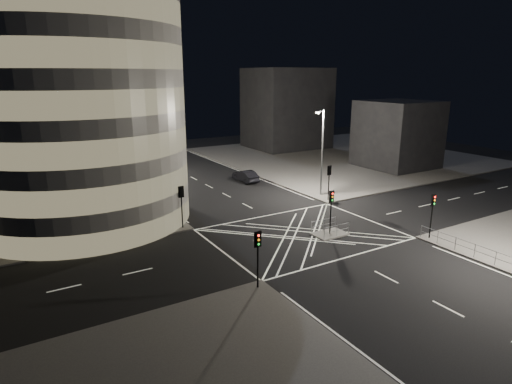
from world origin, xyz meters
TOP-DOWN VIEW (x-y plane):
  - ground at (0.00, 0.00)m, footprint 120.00×120.00m
  - sidewalk_far_right at (29.00, 27.00)m, footprint 42.00×42.00m
  - central_island at (2.00, -1.50)m, footprint 3.00×2.00m
  - office_tower_curved at (-20.74, 18.74)m, footprint 30.00×29.00m
  - building_right_far at (26.00, 40.00)m, footprint 14.00×12.00m
  - building_right_near at (30.00, 16.00)m, footprint 10.00×10.00m
  - building_far_end at (-4.00, 58.00)m, footprint 18.00×8.00m
  - tree_a at (-10.50, 9.00)m, footprint 4.35×4.35m
  - tree_b at (-10.50, 15.00)m, footprint 4.37×4.37m
  - tree_c at (-10.50, 21.00)m, footprint 3.84×3.84m
  - tree_d at (-10.50, 27.00)m, footprint 4.81×4.81m
  - tree_e at (-10.50, 33.00)m, footprint 3.58×3.58m
  - traffic_signal_fl at (-8.80, 6.80)m, footprint 0.55×0.22m
  - traffic_signal_nl at (-8.80, -6.80)m, footprint 0.55×0.22m
  - traffic_signal_fr at (8.80, 6.80)m, footprint 0.55×0.22m
  - traffic_signal_nr at (8.80, -6.80)m, footprint 0.55×0.22m
  - traffic_signal_island at (2.00, -1.50)m, footprint 0.55×0.22m
  - street_lamp_left_near at (-9.44, 12.00)m, footprint 1.25×0.25m
  - street_lamp_left_far at (-9.44, 30.00)m, footprint 1.25×0.25m
  - street_lamp_right_far at (9.44, 9.00)m, footprint 1.25×0.25m
  - railing_near_right at (8.30, -12.15)m, footprint 0.06×11.70m
  - railing_island_south at (2.00, -2.40)m, footprint 2.80×0.06m
  - railing_island_north at (2.00, -0.60)m, footprint 2.80×0.06m
  - sedan at (5.32, 19.76)m, footprint 1.68×4.76m

SIDE VIEW (x-z plane):
  - ground at x=0.00m, z-range 0.00..0.00m
  - sidewalk_far_right at x=29.00m, z-range 0.00..0.15m
  - central_island at x=2.00m, z-range 0.00..0.15m
  - railing_near_right at x=8.30m, z-range 0.15..1.25m
  - railing_island_south at x=2.00m, z-range 0.15..1.25m
  - railing_island_north at x=2.00m, z-range 0.15..1.25m
  - sedan at x=5.32m, z-range 0.00..1.57m
  - traffic_signal_fl at x=-8.80m, z-range 0.91..4.91m
  - traffic_signal_nl at x=-8.80m, z-range 0.91..4.91m
  - traffic_signal_fr at x=8.80m, z-range 0.91..4.91m
  - traffic_signal_nr at x=8.80m, z-range 0.91..4.91m
  - traffic_signal_island at x=2.00m, z-range 0.91..4.91m
  - tree_e at x=-10.50m, z-range 1.11..7.20m
  - tree_a at x=-10.50m, z-range 0.95..7.58m
  - tree_b at x=-10.50m, z-range 1.19..8.32m
  - tree_c at x=-10.50m, z-range 1.35..8.19m
  - tree_d at x=-10.50m, z-range 1.08..8.50m
  - building_right_near at x=30.00m, z-range 0.15..10.15m
  - street_lamp_left_near at x=-9.44m, z-range 0.54..10.54m
  - street_lamp_left_far at x=-9.44m, z-range 0.54..10.54m
  - street_lamp_right_far at x=9.44m, z-range 0.54..10.54m
  - building_right_far at x=26.00m, z-range 0.15..15.15m
  - building_far_end at x=-4.00m, z-range 0.00..18.00m
  - office_tower_curved at x=-20.74m, z-range -0.95..26.25m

